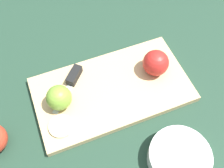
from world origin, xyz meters
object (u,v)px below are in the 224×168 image
bowl (179,157)px  knife (73,78)px  apple_half_left (156,63)px  apple_half_right (59,98)px

bowl → knife: bearing=-70.2°
apple_half_left → knife: apple_half_left is taller
apple_half_left → bowl: bearing=69.8°
apple_half_right → knife: (-0.06, -0.05, -0.02)m
apple_half_left → knife: size_ratio=0.56×
apple_half_left → apple_half_right: apple_half_left is taller
apple_half_left → knife: (0.21, -0.09, -0.03)m
apple_half_right → knife: 0.08m
apple_half_right → knife: apple_half_right is taller
apple_half_left → apple_half_right: (0.27, -0.04, -0.00)m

